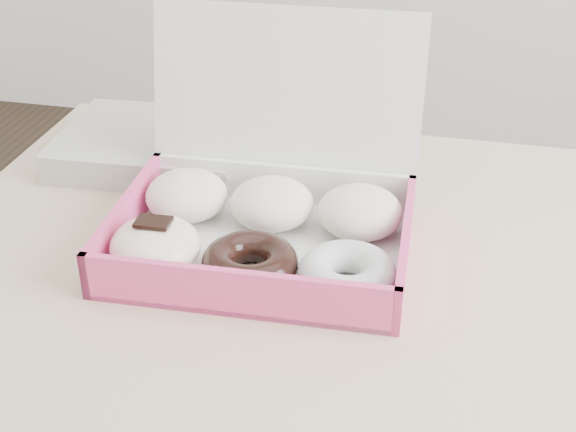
# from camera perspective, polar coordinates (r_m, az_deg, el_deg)

# --- Properties ---
(table) EXTENTS (1.20, 0.80, 0.75)m
(table) POSITION_cam_1_polar(r_m,az_deg,el_deg) (0.93, 9.66, -9.16)
(table) COLOR tan
(table) RESTS_ON ground
(donut_box) EXTENTS (0.35, 0.31, 0.24)m
(donut_box) POSITION_cam_1_polar(r_m,az_deg,el_deg) (0.93, -1.86, 0.00)
(donut_box) COLOR white
(donut_box) RESTS_ON table
(newspapers) EXTENTS (0.27, 0.22, 0.04)m
(newspapers) POSITION_cam_1_polar(r_m,az_deg,el_deg) (1.15, -9.41, 4.96)
(newspapers) COLOR silver
(newspapers) RESTS_ON table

